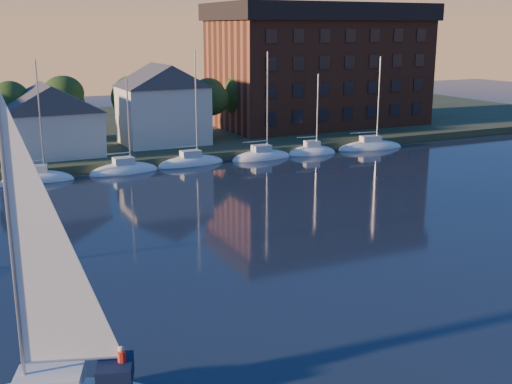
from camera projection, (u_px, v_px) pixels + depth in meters
shoreline_land at (75, 137)px, 91.16m from camera, size 160.00×50.00×2.00m
wooden_dock at (115, 167)px, 71.11m from camera, size 120.00×3.00×1.00m
clubhouse_centre at (48, 119)px, 71.66m from camera, size 11.55×8.40×8.08m
clubhouse_east at (163, 103)px, 79.09m from camera, size 10.50×8.40×9.80m
condo_block at (319, 64)px, 94.28m from camera, size 31.00×17.00×17.40m
tree_line at (106, 93)px, 79.75m from camera, size 93.40×5.40×8.90m
moored_fleet at (83, 176)px, 66.78m from camera, size 79.50×2.40×12.05m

